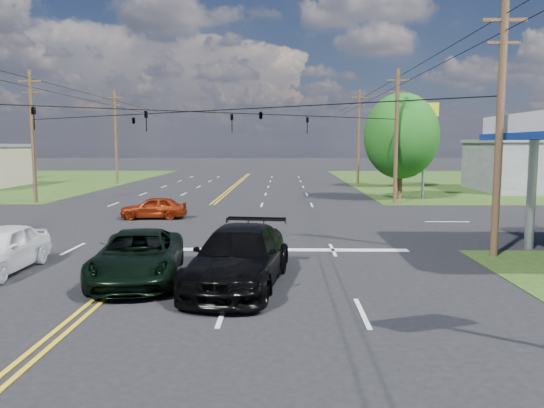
{
  "coord_description": "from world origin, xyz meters",
  "views": [
    {
      "loc": [
        5.02,
        -16.92,
        4.22
      ],
      "look_at": [
        4.52,
        6.0,
        1.64
      ],
      "focal_mm": 35.0,
      "sensor_mm": 36.0,
      "label": 1
    }
  ],
  "objects_px": {
    "pole_right_far": "(359,136)",
    "suv_black": "(239,257)",
    "pole_ne": "(396,135)",
    "pole_nw": "(33,135)",
    "tree_right_b": "(400,145)",
    "pole_se": "(500,126)",
    "pole_left_far": "(116,136)",
    "pickup_dkgreen": "(138,256)",
    "tree_right_a": "(401,136)"
  },
  "relations": [
    {
      "from": "tree_right_b",
      "to": "pickup_dkgreen",
      "type": "xyz_separation_m",
      "value": [
        -16.0,
        -36.85,
        -3.45
      ]
    },
    {
      "from": "pole_se",
      "to": "pole_left_far",
      "type": "relative_size",
      "value": 0.95
    },
    {
      "from": "pole_nw",
      "to": "suv_black",
      "type": "distance_m",
      "value": 28.29
    },
    {
      "from": "pole_right_far",
      "to": "tree_right_b",
      "type": "relative_size",
      "value": 1.41
    },
    {
      "from": "pole_nw",
      "to": "pole_right_far",
      "type": "relative_size",
      "value": 0.95
    },
    {
      "from": "pole_ne",
      "to": "pole_right_far",
      "type": "xyz_separation_m",
      "value": [
        0.0,
        19.0,
        0.25
      ]
    },
    {
      "from": "pole_ne",
      "to": "pickup_dkgreen",
      "type": "height_order",
      "value": "pole_ne"
    },
    {
      "from": "pole_se",
      "to": "pole_ne",
      "type": "bearing_deg",
      "value": 90.0
    },
    {
      "from": "pole_se",
      "to": "pole_nw",
      "type": "bearing_deg",
      "value": 145.3
    },
    {
      "from": "suv_black",
      "to": "pole_nw",
      "type": "bearing_deg",
      "value": 134.13
    },
    {
      "from": "pickup_dkgreen",
      "to": "tree_right_b",
      "type": "bearing_deg",
      "value": 58.95
    },
    {
      "from": "pole_se",
      "to": "pole_nw",
      "type": "xyz_separation_m",
      "value": [
        -26.0,
        18.0,
        0.0
      ]
    },
    {
      "from": "tree_right_b",
      "to": "pole_ne",
      "type": "bearing_deg",
      "value": -103.13
    },
    {
      "from": "pole_se",
      "to": "suv_black",
      "type": "bearing_deg",
      "value": -154.33
    },
    {
      "from": "pole_left_far",
      "to": "suv_black",
      "type": "bearing_deg",
      "value": -68.06
    },
    {
      "from": "pole_right_far",
      "to": "suv_black",
      "type": "distance_m",
      "value": 42.71
    },
    {
      "from": "tree_right_b",
      "to": "pickup_dkgreen",
      "type": "height_order",
      "value": "tree_right_b"
    },
    {
      "from": "pole_ne",
      "to": "tree_right_b",
      "type": "distance_m",
      "value": 15.42
    },
    {
      "from": "pickup_dkgreen",
      "to": "pole_ne",
      "type": "bearing_deg",
      "value": 52.64
    },
    {
      "from": "tree_right_a",
      "to": "pole_nw",
      "type": "bearing_deg",
      "value": -173.66
    },
    {
      "from": "tree_right_b",
      "to": "suv_black",
      "type": "relative_size",
      "value": 1.17
    },
    {
      "from": "pole_right_far",
      "to": "pole_left_far",
      "type": "bearing_deg",
      "value": 180.0
    },
    {
      "from": "pole_nw",
      "to": "pickup_dkgreen",
      "type": "bearing_deg",
      "value": -58.29
    },
    {
      "from": "pole_left_far",
      "to": "tree_right_b",
      "type": "xyz_separation_m",
      "value": [
        29.5,
        -4.0,
        -0.95
      ]
    },
    {
      "from": "pole_se",
      "to": "pole_left_far",
      "type": "height_order",
      "value": "pole_left_far"
    },
    {
      "from": "pole_left_far",
      "to": "pickup_dkgreen",
      "type": "xyz_separation_m",
      "value": [
        13.5,
        -40.85,
        -4.4
      ]
    },
    {
      "from": "pole_se",
      "to": "tree_right_a",
      "type": "bearing_deg",
      "value": 87.27
    },
    {
      "from": "pole_ne",
      "to": "pole_se",
      "type": "bearing_deg",
      "value": -90.0
    },
    {
      "from": "tree_right_a",
      "to": "tree_right_b",
      "type": "distance_m",
      "value": 12.27
    },
    {
      "from": "pole_right_far",
      "to": "tree_right_a",
      "type": "xyz_separation_m",
      "value": [
        1.0,
        -16.0,
        -0.3
      ]
    },
    {
      "from": "tree_right_b",
      "to": "suv_black",
      "type": "height_order",
      "value": "tree_right_b"
    },
    {
      "from": "pole_ne",
      "to": "pole_right_far",
      "type": "distance_m",
      "value": 19.0
    },
    {
      "from": "suv_black",
      "to": "pole_ne",
      "type": "bearing_deg",
      "value": 75.03
    },
    {
      "from": "pole_nw",
      "to": "pole_se",
      "type": "bearing_deg",
      "value": -34.7
    },
    {
      "from": "pole_ne",
      "to": "suv_black",
      "type": "xyz_separation_m",
      "value": [
        -9.3,
        -22.47,
        -4.04
      ]
    },
    {
      "from": "pole_nw",
      "to": "tree_right_a",
      "type": "distance_m",
      "value": 27.17
    },
    {
      "from": "pole_left_far",
      "to": "pole_se",
      "type": "bearing_deg",
      "value": -54.9
    },
    {
      "from": "pole_nw",
      "to": "tree_right_b",
      "type": "xyz_separation_m",
      "value": [
        29.5,
        15.0,
        -0.7
      ]
    },
    {
      "from": "pole_left_far",
      "to": "tree_right_a",
      "type": "distance_m",
      "value": 31.39
    },
    {
      "from": "pole_ne",
      "to": "pole_right_far",
      "type": "height_order",
      "value": "pole_right_far"
    },
    {
      "from": "pole_nw",
      "to": "suv_black",
      "type": "xyz_separation_m",
      "value": [
        16.7,
        -22.47,
        -4.04
      ]
    },
    {
      "from": "pole_se",
      "to": "tree_right_b",
      "type": "distance_m",
      "value": 33.19
    },
    {
      "from": "pole_se",
      "to": "pole_nw",
      "type": "distance_m",
      "value": 31.62
    },
    {
      "from": "tree_right_a",
      "to": "pickup_dkgreen",
      "type": "height_order",
      "value": "tree_right_a"
    },
    {
      "from": "pole_nw",
      "to": "pickup_dkgreen",
      "type": "distance_m",
      "value": 26.02
    },
    {
      "from": "pole_nw",
      "to": "pole_ne",
      "type": "distance_m",
      "value": 26.0
    },
    {
      "from": "tree_right_b",
      "to": "suv_black",
      "type": "distance_m",
      "value": 39.73
    },
    {
      "from": "pole_nw",
      "to": "pole_right_far",
      "type": "height_order",
      "value": "pole_right_far"
    },
    {
      "from": "tree_right_b",
      "to": "pickup_dkgreen",
      "type": "distance_m",
      "value": 40.32
    },
    {
      "from": "pole_right_far",
      "to": "suv_black",
      "type": "xyz_separation_m",
      "value": [
        -9.3,
        -41.47,
        -4.29
      ]
    }
  ]
}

